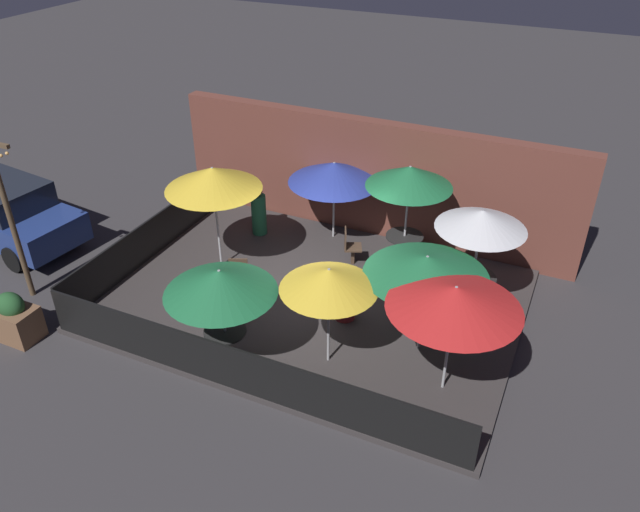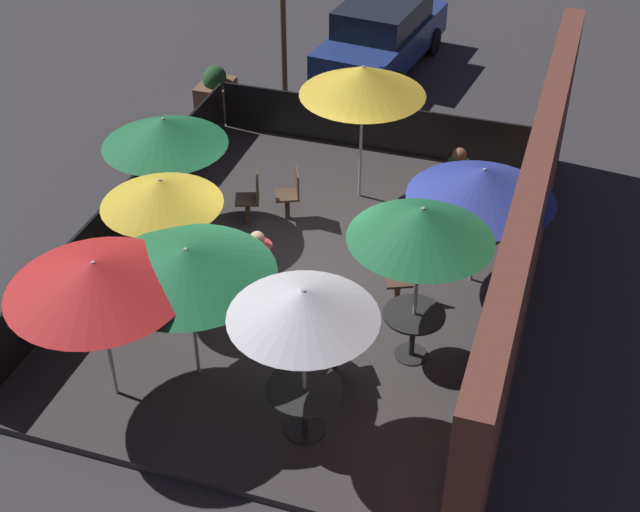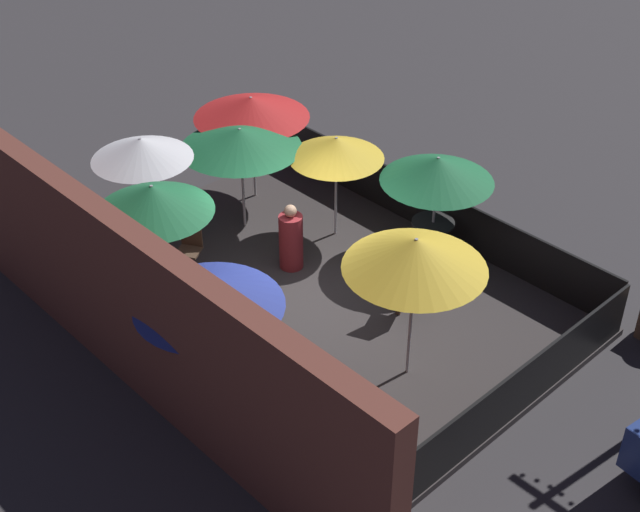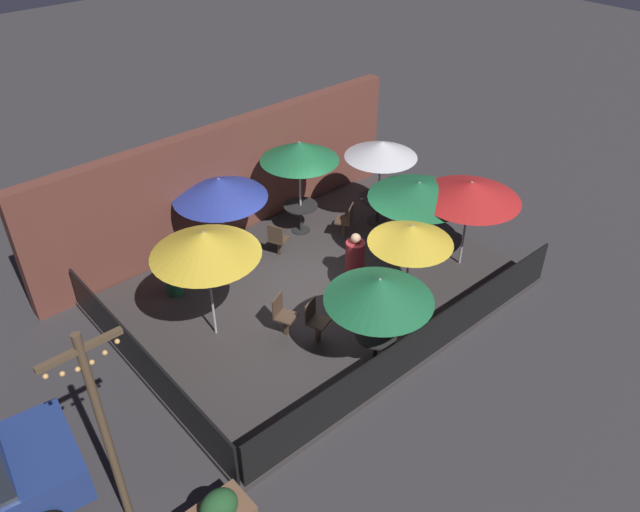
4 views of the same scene
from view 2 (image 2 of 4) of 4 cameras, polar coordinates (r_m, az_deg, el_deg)
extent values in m
plane|color=#383538|center=(14.18, -1.26, -1.51)|extent=(60.00, 60.00, 0.00)
cube|color=#383333|center=(14.14, -1.26, -1.31)|extent=(8.57, 6.25, 0.12)
cube|color=brown|center=(12.78, 13.04, 1.04)|extent=(10.17, 0.36, 3.01)
cube|color=black|center=(14.95, -12.55, 2.55)|extent=(8.37, 0.05, 0.95)
cube|color=black|center=(17.28, 3.32, 8.30)|extent=(0.05, 6.05, 0.95)
cylinder|color=#B2B2B7|center=(11.91, 6.20, -1.91)|extent=(0.05, 0.05, 2.48)
cone|color=#1E6B3D|center=(11.32, 6.52, 2.09)|extent=(1.91, 1.91, 0.47)
cylinder|color=#B2B2B7|center=(14.87, -9.65, 5.21)|extent=(0.05, 0.05, 2.03)
cone|color=#1E6B3D|center=(14.49, -9.96, 7.85)|extent=(2.03, 2.03, 0.47)
cylinder|color=#B2B2B7|center=(10.84, -1.03, -6.93)|extent=(0.05, 0.05, 2.28)
cone|color=silver|center=(10.22, -1.08, -3.08)|extent=(1.81, 1.81, 0.40)
cylinder|color=#B2B2B7|center=(15.38, 2.65, 7.81)|extent=(0.05, 0.05, 2.49)
cone|color=gold|center=(14.93, 2.76, 11.16)|extent=(2.12, 2.12, 0.50)
cylinder|color=#B2B2B7|center=(11.69, -13.57, -4.68)|extent=(0.05, 0.05, 2.19)
cone|color=red|center=(11.15, -14.20, -1.24)|extent=(2.27, 2.27, 0.42)
cylinder|color=#B2B2B7|center=(13.27, -9.79, 1.06)|extent=(0.05, 0.05, 2.06)
cone|color=gold|center=(12.82, -10.16, 4.07)|extent=(1.76, 1.76, 0.41)
cylinder|color=#B2B2B7|center=(13.59, 10.02, 1.87)|extent=(0.05, 0.05, 2.01)
cone|color=#283893|center=(13.19, 10.36, 4.58)|extent=(2.21, 2.21, 0.50)
cylinder|color=#B2B2B7|center=(11.84, -8.17, -3.62)|extent=(0.05, 0.05, 2.08)
cone|color=#1E6B3D|center=(11.32, -8.52, -0.34)|extent=(2.29, 2.29, 0.40)
cylinder|color=black|center=(12.71, 5.84, -6.27)|extent=(0.47, 0.47, 0.02)
cylinder|color=black|center=(12.47, 5.94, -5.08)|extent=(0.08, 0.08, 0.73)
cylinder|color=black|center=(12.22, 6.05, -3.74)|extent=(0.86, 0.86, 0.04)
cylinder|color=black|center=(15.40, -9.28, 2.00)|extent=(0.43, 0.43, 0.02)
cylinder|color=black|center=(15.22, -9.40, 3.02)|extent=(0.08, 0.08, 0.67)
cylinder|color=black|center=(15.04, -9.53, 4.15)|extent=(0.79, 0.79, 0.04)
cylinder|color=black|center=(11.65, -0.97, -10.99)|extent=(0.53, 0.53, 0.02)
cylinder|color=black|center=(11.40, -0.98, -9.83)|extent=(0.08, 0.08, 0.70)
cylinder|color=black|center=(11.13, -1.00, -8.51)|extent=(0.97, 0.97, 0.04)
cube|color=#4C3828|center=(15.16, -4.63, 2.82)|extent=(0.10, 0.10, 0.47)
cube|color=#4C3828|center=(15.03, -4.68, 3.62)|extent=(0.51, 0.51, 0.04)
cube|color=#4C3828|center=(14.89, -4.03, 4.42)|extent=(0.39, 0.16, 0.44)
cube|color=#4C3828|center=(13.45, 4.95, -2.29)|extent=(0.11, 0.11, 0.42)
cube|color=#4C3828|center=(13.30, 5.00, -1.51)|extent=(0.53, 0.53, 0.04)
cube|color=#4C3828|center=(13.30, 4.92, -0.22)|extent=(0.19, 0.38, 0.44)
cube|color=#4C3828|center=(15.27, -2.11, 3.14)|extent=(0.11, 0.11, 0.44)
cube|color=#4C3828|center=(15.14, -2.13, 3.91)|extent=(0.53, 0.53, 0.04)
cube|color=#4C3828|center=(15.03, -1.46, 4.72)|extent=(0.38, 0.19, 0.44)
cube|color=#4C3828|center=(12.28, 0.89, -6.39)|extent=(0.11, 0.11, 0.48)
cube|color=#4C3828|center=(12.11, 0.90, -5.49)|extent=(0.55, 0.55, 0.04)
cube|color=#4C3828|center=(11.91, 0.07, -4.77)|extent=(0.35, 0.24, 0.44)
cylinder|color=#236642|center=(15.40, 8.70, 4.34)|extent=(0.52, 0.52, 1.05)
sphere|color=brown|center=(15.07, 8.92, 6.42)|extent=(0.24, 0.24, 0.24)
cylinder|color=maroon|center=(13.24, -3.93, -1.17)|extent=(0.61, 0.61, 1.06)
sphere|color=tan|center=(12.86, -4.05, 1.12)|extent=(0.23, 0.23, 0.23)
cube|color=brown|center=(19.00, -6.66, 9.99)|extent=(0.90, 0.63, 0.69)
ellipsoid|color=#235128|center=(18.81, -6.76, 11.22)|extent=(0.58, 0.47, 0.53)
cylinder|color=brown|center=(18.71, -2.38, 15.01)|extent=(0.12, 0.12, 3.82)
cube|color=navy|center=(20.79, 3.96, 13.51)|extent=(4.43, 2.21, 0.70)
cube|color=#1E232D|center=(20.55, 4.03, 15.18)|extent=(2.52, 1.84, 0.60)
cylinder|color=black|center=(19.55, 4.70, 10.81)|extent=(0.66, 0.26, 0.64)
cylinder|color=black|center=(20.10, 0.31, 11.68)|extent=(0.66, 0.26, 0.64)
cylinder|color=black|center=(21.84, 7.26, 13.46)|extent=(0.66, 0.26, 0.64)
cylinder|color=black|center=(22.33, 3.23, 14.22)|extent=(0.66, 0.26, 0.64)
camera|label=1|loc=(14.85, -53.50, 20.87)|focal=35.00mm
camera|label=3|loc=(20.26, 37.92, 32.56)|focal=50.00mm
camera|label=4|loc=(21.54, -20.19, 35.01)|focal=35.00mm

